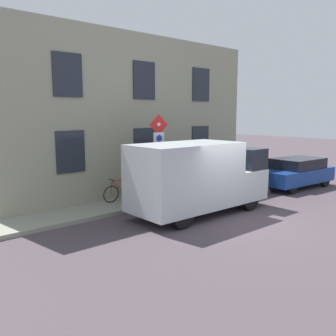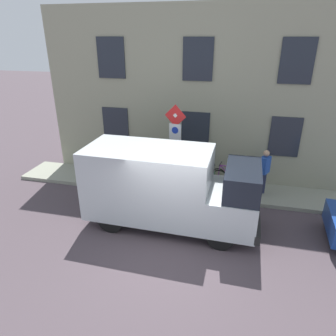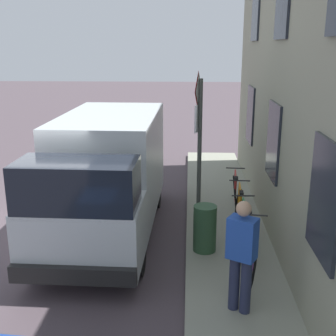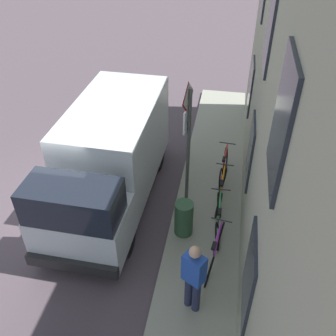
{
  "view_description": "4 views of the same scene",
  "coord_description": "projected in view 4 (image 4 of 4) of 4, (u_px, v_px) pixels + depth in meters",
  "views": [
    {
      "loc": [
        -7.35,
        9.41,
        3.5
      ],
      "look_at": [
        2.9,
        0.27,
        1.43
      ],
      "focal_mm": 39.39,
      "sensor_mm": 36.0,
      "label": 1
    },
    {
      "loc": [
        -6.81,
        -1.65,
        5.58
      ],
      "look_at": [
        2.83,
        0.67,
        1.24
      ],
      "focal_mm": 32.52,
      "sensor_mm": 36.0,
      "label": 2
    },
    {
      "loc": [
        3.0,
        -8.37,
        3.95
      ],
      "look_at": [
        2.56,
        0.67,
        1.36
      ],
      "focal_mm": 46.39,
      "sensor_mm": 36.0,
      "label": 3
    },
    {
      "loc": [
        4.08,
        -6.98,
        6.84
      ],
      "look_at": [
        2.81,
        0.07,
        1.38
      ],
      "focal_mm": 40.19,
      "sensor_mm": 36.0,
      "label": 4
    }
  ],
  "objects": [
    {
      "name": "sign_post_stacked",
      "position": [
        188.0,
        128.0,
        8.73
      ],
      "size": [
        0.19,
        0.55,
        3.18
      ],
      "color": "#474C47",
      "rests_on": "sidewalk_slab"
    },
    {
      "name": "bicycle_red",
      "position": [
        224.0,
        167.0,
        10.46
      ],
      "size": [
        0.46,
        1.71,
        0.89
      ],
      "rotation": [
        0.0,
        0.0,
        1.5
      ],
      "color": "black",
      "rests_on": "sidewalk_slab"
    },
    {
      "name": "litter_bin",
      "position": [
        184.0,
        218.0,
        8.77
      ],
      "size": [
        0.44,
        0.44,
        0.9
      ],
      "primitive_type": "cylinder",
      "color": "#2D5133",
      "rests_on": "sidewalk_slab"
    },
    {
      "name": "bicycle_green",
      "position": [
        218.0,
        218.0,
        8.87
      ],
      "size": [
        0.46,
        1.71,
        0.89
      ],
      "rotation": [
        0.0,
        0.0,
        1.6
      ],
      "color": "black",
      "rests_on": "sidewalk_slab"
    },
    {
      "name": "bicycle_purple",
      "position": [
        215.0,
        252.0,
        8.07
      ],
      "size": [
        0.48,
        1.71,
        0.89
      ],
      "rotation": [
        0.0,
        0.0,
        1.43
      ],
      "color": "black",
      "rests_on": "sidewalk_slab"
    },
    {
      "name": "delivery_van",
      "position": [
        110.0,
        157.0,
        9.44
      ],
      "size": [
        2.1,
        5.37,
        2.5
      ],
      "rotation": [
        0.0,
        0.0,
        4.69
      ],
      "color": "silver",
      "rests_on": "ground_plane"
    },
    {
      "name": "building_facade",
      "position": [
        277.0,
        104.0,
        7.46
      ],
      "size": [
        0.75,
        12.15,
        6.65
      ],
      "color": "gray",
      "rests_on": "ground_plane"
    },
    {
      "name": "ground_plane",
      "position": [
        66.0,
        199.0,
        10.18
      ],
      "size": [
        80.0,
        80.0,
        0.0
      ],
      "primitive_type": "plane",
      "color": "#4B3F45"
    },
    {
      "name": "sidewalk_slab",
      "position": [
        207.0,
        215.0,
        9.6
      ],
      "size": [
        1.7,
        14.15,
        0.14
      ],
      "primitive_type": "cube",
      "color": "gray",
      "rests_on": "ground_plane"
    },
    {
      "name": "pedestrian",
      "position": [
        194.0,
        277.0,
        6.89
      ],
      "size": [
        0.48,
        0.42,
        1.72
      ],
      "rotation": [
        0.0,
        0.0,
        1.07
      ],
      "color": "#262B47",
      "rests_on": "sidewalk_slab"
    },
    {
      "name": "bicycle_orange",
      "position": [
        221.0,
        191.0,
        9.67
      ],
      "size": [
        0.46,
        1.72,
        0.89
      ],
      "rotation": [
        0.0,
        0.0,
        1.52
      ],
      "color": "black",
      "rests_on": "sidewalk_slab"
    }
  ]
}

